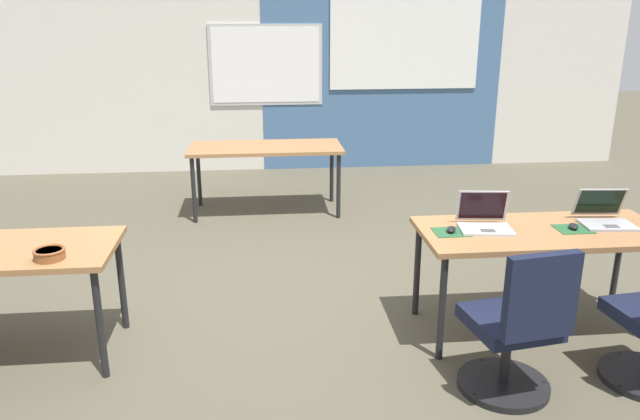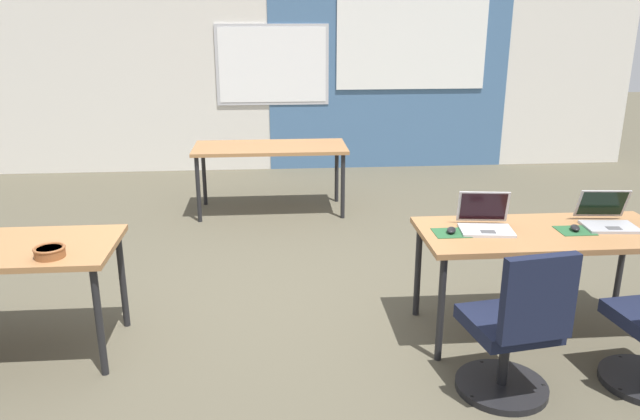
# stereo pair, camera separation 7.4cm
# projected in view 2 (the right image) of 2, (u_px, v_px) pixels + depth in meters

# --- Properties ---
(ground_plane) EXTENTS (24.00, 24.00, 0.00)m
(ground_plane) POSITION_uv_depth(u_px,v_px,m) (274.00, 301.00, 4.60)
(ground_plane) COLOR #4C4738
(back_wall_assembly) EXTENTS (10.00, 0.27, 2.80)m
(back_wall_assembly) POSITION_uv_depth(u_px,v_px,m) (273.00, 64.00, 8.15)
(back_wall_assembly) COLOR silver
(back_wall_assembly) RESTS_ON ground
(desk_near_right) EXTENTS (1.60, 0.70, 0.72)m
(desk_near_right) POSITION_uv_depth(u_px,v_px,m) (544.00, 240.00, 3.96)
(desk_near_right) COLOR olive
(desk_near_right) RESTS_ON ground
(desk_far_center) EXTENTS (1.60, 0.70, 0.72)m
(desk_far_center) POSITION_uv_depth(u_px,v_px,m) (270.00, 151.00, 6.48)
(desk_far_center) COLOR olive
(desk_far_center) RESTS_ON ground
(laptop_near_right_inner) EXTENTS (0.36, 0.33, 0.23)m
(laptop_near_right_inner) POSITION_uv_depth(u_px,v_px,m) (485.00, 222.00, 3.95)
(laptop_near_right_inner) COLOR #B7B7BC
(laptop_near_right_inner) RESTS_ON desk_near_right
(mousepad_near_right_inner) EXTENTS (0.22, 0.19, 0.00)m
(mousepad_near_right_inner) POSITION_uv_depth(u_px,v_px,m) (451.00, 233.00, 3.90)
(mousepad_near_right_inner) COLOR #23512D
(mousepad_near_right_inner) RESTS_ON desk_near_right
(mouse_near_right_inner) EXTENTS (0.09, 0.11, 0.03)m
(mouse_near_right_inner) POSITION_uv_depth(u_px,v_px,m) (451.00, 230.00, 3.89)
(mouse_near_right_inner) COLOR black
(mouse_near_right_inner) RESTS_ON mousepad_near_right_inner
(chair_near_right_inner) EXTENTS (0.52, 0.57, 0.92)m
(chair_near_right_inner) POSITION_uv_depth(u_px,v_px,m) (514.00, 337.00, 3.33)
(chair_near_right_inner) COLOR black
(chair_near_right_inner) RESTS_ON ground
(laptop_near_right_end) EXTENTS (0.36, 0.35, 0.22)m
(laptop_near_right_end) POSITION_uv_depth(u_px,v_px,m) (607.00, 218.00, 4.03)
(laptop_near_right_end) COLOR #9E9EA3
(laptop_near_right_end) RESTS_ON desk_near_right
(mousepad_near_right_end) EXTENTS (0.22, 0.19, 0.00)m
(mousepad_near_right_end) POSITION_uv_depth(u_px,v_px,m) (575.00, 231.00, 3.94)
(mousepad_near_right_end) COLOR #23512D
(mousepad_near_right_end) RESTS_ON desk_near_right
(mouse_near_right_end) EXTENTS (0.08, 0.11, 0.03)m
(mouse_near_right_end) POSITION_uv_depth(u_px,v_px,m) (575.00, 228.00, 3.93)
(mouse_near_right_end) COLOR black
(mouse_near_right_end) RESTS_ON mousepad_near_right_end
(snack_bowl) EXTENTS (0.18, 0.18, 0.06)m
(snack_bowl) POSITION_uv_depth(u_px,v_px,m) (50.00, 251.00, 3.50)
(snack_bowl) COLOR brown
(snack_bowl) RESTS_ON desk_near_left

